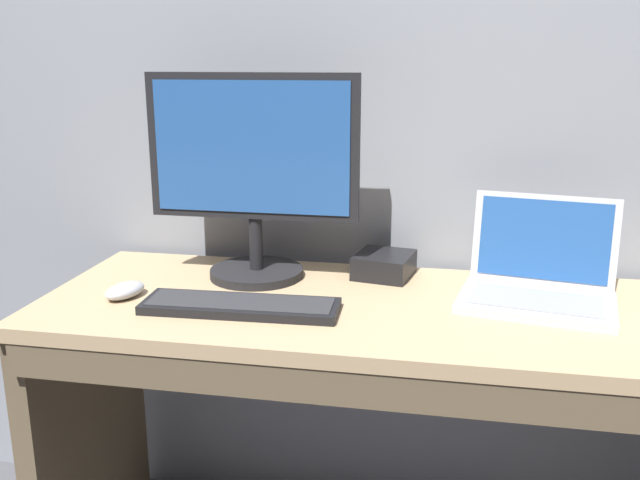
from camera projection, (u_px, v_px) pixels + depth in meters
desk at (372, 398)px, 1.58m from camera, size 1.51×0.58×0.75m
laptop_silver at (538, 285)px, 1.53m from camera, size 0.37×0.31×0.23m
external_monitor at (253, 176)px, 1.64m from camera, size 0.51×0.23×0.50m
wired_keyboard at (241, 306)px, 1.48m from camera, size 0.43×0.14×0.02m
computer_mouse at (125, 290)px, 1.56m from camera, size 0.09×0.12×0.03m
external_drive_box at (385, 265)px, 1.72m from camera, size 0.16×0.17×0.06m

